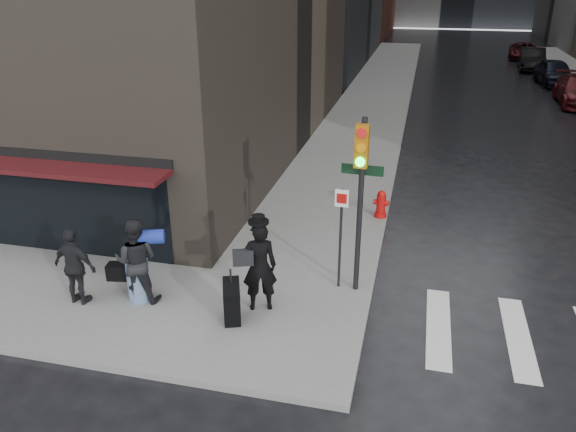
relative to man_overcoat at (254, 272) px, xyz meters
The scene contains 11 objects.
ground 1.26m from the man_overcoat, 47.80° to the right, with size 140.00×140.00×0.00m, color black.
sidewalk_left 26.56m from the man_overcoat, 89.10° to the left, with size 4.00×50.00×0.15m, color slate.
storefront 6.78m from the man_overcoat, 167.67° to the left, with size 8.40×1.11×2.83m.
man_overcoat is the anchor object (origin of this frame).
man_jeans 2.65m from the man_overcoat, behind, with size 1.44×0.90×1.97m.
man_greycoat 3.92m from the man_overcoat, behind, with size 1.10×0.57×1.80m.
traffic_light 2.92m from the man_overcoat, 34.22° to the left, with size 1.01×0.47×4.06m.
fire_hydrant 6.24m from the man_overcoat, 69.07° to the left, with size 0.47×0.37×0.84m.
parked_car_4 33.07m from the man_overcoat, 69.71° to the left, with size 1.94×4.82×1.64m, color black.
parked_car_5 38.76m from the man_overcoat, 73.57° to the left, with size 1.73×4.97×1.64m, color black.
parked_car_6 44.76m from the man_overcoat, 75.50° to the left, with size 2.25×4.88×1.36m, color #450D0F.
Camera 1 is at (2.72, -9.48, 6.94)m, focal length 35.00 mm.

